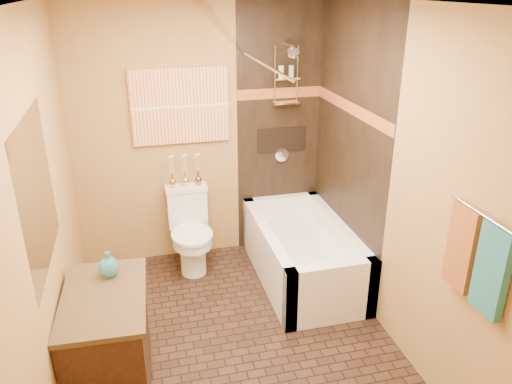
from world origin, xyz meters
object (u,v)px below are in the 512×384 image
object	(u,v)px
sunset_painting	(180,106)
vanity	(109,344)
bathtub	(302,257)
toilet	(190,230)

from	to	relation	value
sunset_painting	vanity	bearing A→B (deg)	-113.00
vanity	sunset_painting	bearing A→B (deg)	69.70
sunset_painting	bathtub	size ratio (longest dim) A/B	0.60
toilet	vanity	world-z (taller)	toilet
bathtub	vanity	bearing A→B (deg)	-149.49
toilet	vanity	size ratio (longest dim) A/B	0.89
sunset_painting	toilet	world-z (taller)	sunset_painting
toilet	vanity	distance (m)	1.65
bathtub	toilet	size ratio (longest dim) A/B	1.90
bathtub	sunset_painting	bearing A→B (deg)	143.66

